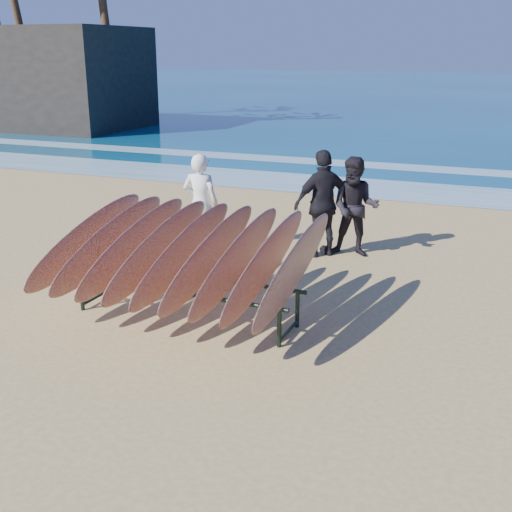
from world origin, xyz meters
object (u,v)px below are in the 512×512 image
object	(u,v)px
surfboard_rack	(184,253)
person_dark_b	(323,204)
person_white	(201,204)
building	(33,78)
person_dark_a	(355,207)

from	to	relation	value
surfboard_rack	person_dark_b	world-z (taller)	person_dark_b
person_white	person_dark_b	distance (m)	2.16
building	surfboard_rack	bearing A→B (deg)	-45.70
surfboard_rack	person_dark_b	distance (m)	3.51
person_white	person_dark_a	world-z (taller)	person_white
person_dark_a	surfboard_rack	bearing A→B (deg)	-116.93
person_dark_b	building	distance (m)	23.06
surfboard_rack	person_dark_a	world-z (taller)	person_dark_a
building	person_white	bearing A→B (deg)	-42.78
person_dark_a	person_dark_b	distance (m)	0.56
person_white	person_dark_b	xyz separation A→B (m)	(2.06, 0.63, 0.05)
person_dark_a	person_dark_b	size ratio (longest dim) A/B	0.93
person_dark_b	building	world-z (taller)	building
person_white	building	xyz separation A→B (m)	(-16.04, 14.85, 1.32)
surfboard_rack	building	distance (m)	24.64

